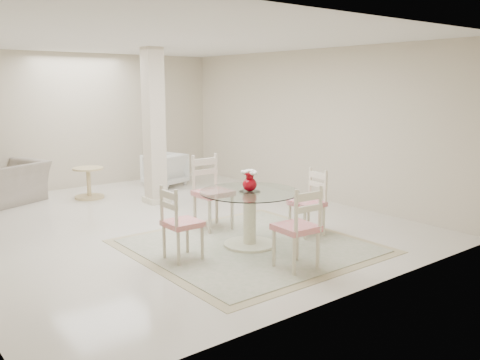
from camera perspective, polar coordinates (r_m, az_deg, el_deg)
ground at (r=7.87m, az=-7.99°, el=-4.70°), size 7.00×7.00×0.00m
room_shell at (r=7.60m, az=-8.36°, el=8.93°), size 6.02×7.02×2.71m
column at (r=9.00m, az=-9.64°, el=5.92°), size 0.30×0.30×2.70m
area_rug at (r=6.65m, az=1.07°, el=-7.41°), size 2.83×2.83×0.02m
dining_table at (r=6.54m, az=1.08°, el=-4.36°), size 1.27×1.27×0.73m
red_vase at (r=6.43m, az=1.11°, el=-0.05°), size 0.21×0.20×0.28m
dining_chair_east at (r=7.10m, az=7.96°, el=-1.92°), size 0.45×0.45×1.02m
dining_chair_north at (r=7.34m, az=-3.37°, el=-0.73°), size 0.48×0.48×1.18m
dining_chair_west at (r=6.01m, az=-6.99°, el=-4.26°), size 0.40×0.40×1.00m
dining_chair_south at (r=5.70m, az=6.79°, el=-4.70°), size 0.45×0.45×1.07m
recliner_taupe at (r=9.86m, az=-24.53°, el=-0.26°), size 1.44×1.37×0.73m
armchair_white at (r=10.66m, az=-8.45°, el=1.18°), size 0.90×0.91×0.68m
side_table at (r=9.77m, az=-16.61°, el=-0.44°), size 0.55×0.55×0.57m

